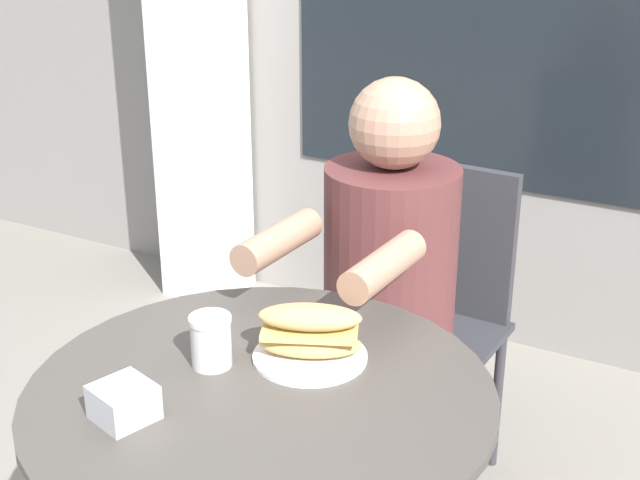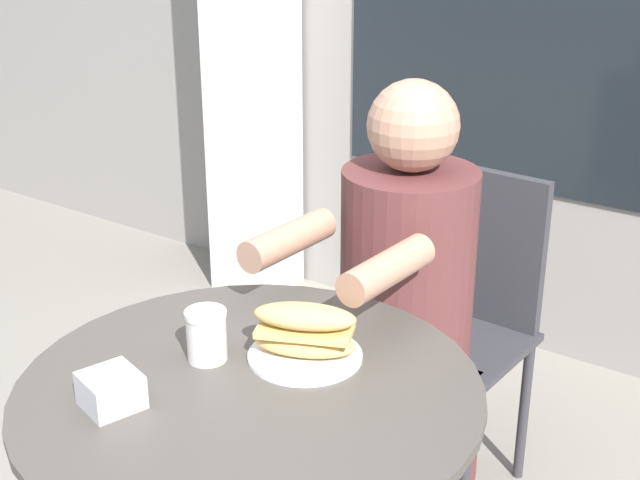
{
  "view_description": "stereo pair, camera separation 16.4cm",
  "coord_description": "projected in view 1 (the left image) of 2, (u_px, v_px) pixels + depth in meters",
  "views": [
    {
      "loc": [
        0.73,
        -1.12,
        1.57
      ],
      "look_at": [
        0.0,
        0.22,
        0.95
      ],
      "focal_mm": 50.0,
      "sensor_mm": 36.0,
      "label": 1
    },
    {
      "loc": [
        0.87,
        -1.03,
        1.57
      ],
      "look_at": [
        0.0,
        0.22,
        0.95
      ],
      "focal_mm": 50.0,
      "sensor_mm": 36.0,
      "label": 2
    }
  ],
  "objects": [
    {
      "name": "cafe_table",
      "position": [
        263.0,
        480.0,
        1.62
      ],
      "size": [
        0.82,
        0.82,
        0.75
      ],
      "color": "#47423D",
      "rests_on": "ground_plane"
    },
    {
      "name": "diner_chair",
      "position": [
        437.0,
        297.0,
        2.39
      ],
      "size": [
        0.4,
        0.4,
        0.87
      ],
      "rotation": [
        0.0,
        0.0,
        3.1
      ],
      "color": "#333338",
      "rests_on": "ground_plane"
    },
    {
      "name": "seated_diner",
      "position": [
        381.0,
        353.0,
        2.12
      ],
      "size": [
        0.33,
        0.56,
        1.17
      ],
      "rotation": [
        0.0,
        0.0,
        3.1
      ],
      "color": "brown",
      "rests_on": "ground_plane"
    },
    {
      "name": "sandwich_on_plate",
      "position": [
        310.0,
        336.0,
        1.62
      ],
      "size": [
        0.21,
        0.21,
        0.11
      ],
      "rotation": [
        0.0,
        0.0,
        0.41
      ],
      "color": "white",
      "rests_on": "cafe_table"
    },
    {
      "name": "drink_cup",
      "position": [
        211.0,
        341.0,
        1.6
      ],
      "size": [
        0.08,
        0.08,
        0.1
      ],
      "color": "silver",
      "rests_on": "cafe_table"
    },
    {
      "name": "napkin_box",
      "position": [
        124.0,
        402.0,
        1.45
      ],
      "size": [
        0.11,
        0.11,
        0.06
      ],
      "rotation": [
        0.0,
        0.0,
        -0.29
      ],
      "color": "silver",
      "rests_on": "cafe_table"
    }
  ]
}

